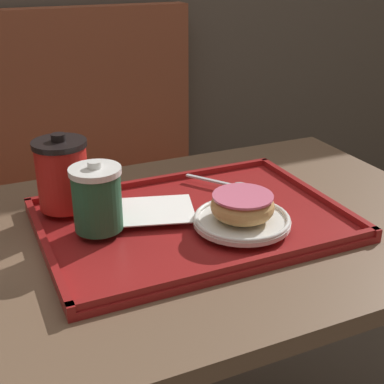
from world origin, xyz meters
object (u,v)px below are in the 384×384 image
spoon (232,184)px  coffee_cup_front (97,198)px  donut_chocolate_glazed (242,205)px  coffee_cup_rear (62,174)px

spoon → coffee_cup_front: bearing=-113.1°
donut_chocolate_glazed → spoon: size_ratio=0.87×
coffee_cup_rear → donut_chocolate_glazed: size_ratio=1.27×
coffee_cup_front → coffee_cup_rear: size_ratio=0.87×
coffee_cup_rear → spoon: bearing=-7.9°
spoon → coffee_cup_rear: bearing=-133.4°
coffee_cup_front → coffee_cup_rear: bearing=107.5°
coffee_cup_front → spoon: coffee_cup_front is taller
coffee_cup_front → donut_chocolate_glazed: 0.24m
coffee_cup_rear → coffee_cup_front: bearing=-72.5°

